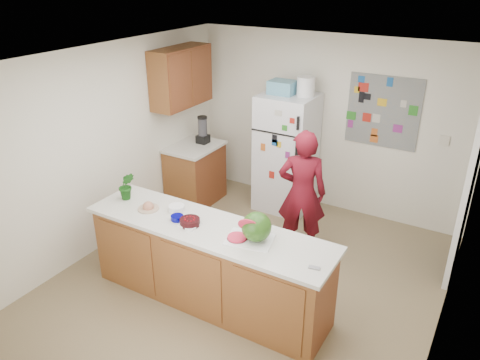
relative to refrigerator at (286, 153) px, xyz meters
The scene contains 26 objects.
floor 2.12m from the refrigerator, 76.54° to the right, with size 4.00×4.50×0.02m, color brown.
wall_back 0.71m from the refrigerator, 40.18° to the left, with size 4.00×0.02×2.50m, color beige.
wall_left 2.48m from the refrigerator, 129.69° to the right, with size 0.02×4.50×2.50m, color beige.
wall_right 3.12m from the refrigerator, 37.39° to the right, with size 0.02×4.50×2.50m, color beige.
ceiling 2.55m from the refrigerator, 76.54° to the right, with size 4.00×4.50×0.02m, color white.
doorway 2.48m from the refrigerator, 10.01° to the right, with size 0.03×0.85×2.04m, color black.
peninsula_base 2.43m from the refrigerator, 84.00° to the right, with size 2.60×0.62×0.88m, color brown.
peninsula_top 2.39m from the refrigerator, 84.00° to the right, with size 2.68×0.70×0.04m, color silver.
side_counter_base 1.41m from the refrigerator, 156.86° to the right, with size 0.60×0.80×0.86m, color brown.
side_counter_top 1.35m from the refrigerator, 156.86° to the right, with size 0.64×0.84×0.04m, color silver.
upper_cabinets 1.82m from the refrigerator, 157.05° to the right, with size 0.35×1.00×0.80m, color brown.
refrigerator is the anchor object (origin of this frame).
fridge_top_bin 0.95m from the refrigerator, behind, with size 0.35×0.28×0.18m, color #5999B2.
photo_collage 1.43m from the refrigerator, 16.61° to the left, with size 0.95×0.01×0.95m, color slate.
person 1.20m from the refrigerator, 55.51° to the right, with size 0.58×0.38×1.60m, color #5F0D19.
blender_appliance 1.27m from the refrigerator, 162.85° to the right, with size 0.13×0.13×0.38m, color black.
cutting_board 2.51m from the refrigerator, 72.67° to the right, with size 0.44×0.33×0.01m, color silver.
watermelon 2.51m from the refrigerator, 71.22° to the right, with size 0.29×0.29×0.29m, color #2F5417.
watermelon_slice 2.52m from the refrigerator, 75.38° to the right, with size 0.19×0.19×0.02m, color red.
cherry_bowl 2.45m from the refrigerator, 87.96° to the right, with size 0.20×0.20×0.07m, color black.
white_bowl 2.29m from the refrigerator, 95.34° to the right, with size 0.17×0.17×0.06m, color white.
cobalt_bowl 2.43m from the refrigerator, 92.05° to the right, with size 0.13×0.13×0.05m, color #020365.
plate 2.46m from the refrigerator, 101.62° to the right, with size 0.23×0.23×0.02m, color beige.
paper_towel 2.47m from the refrigerator, 87.87° to the right, with size 0.19×0.17×0.02m, color white.
keys 2.89m from the refrigerator, 59.92° to the right, with size 0.10×0.04×0.01m, color gray.
potted_plant 2.49m from the refrigerator, 110.16° to the right, with size 0.18×0.14×0.32m, color #0E3D10.
Camera 1 is at (2.15, -3.83, 3.31)m, focal length 35.00 mm.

